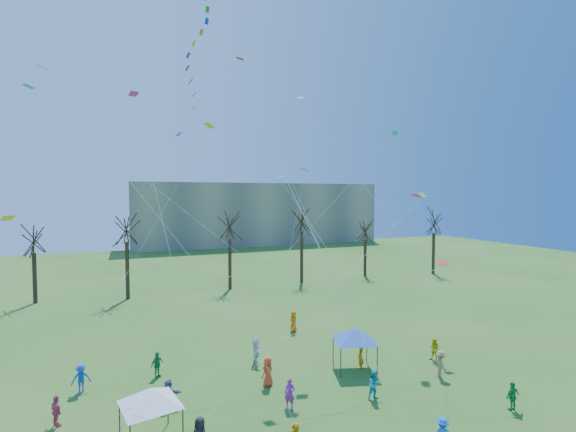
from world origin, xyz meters
name	(u,v)px	position (x,y,z in m)	size (l,w,h in m)	color
distant_building	(257,214)	(22.00, 82.00, 7.50)	(60.00, 14.00, 15.00)	gray
bare_tree_row	(231,234)	(4.08, 35.89, 7.13)	(71.91, 8.43, 11.11)	black
big_box_kite	(200,67)	(-4.71, 6.07, 18.48)	(4.54, 5.89, 23.90)	red
canopy_tent_white	(150,396)	(-7.36, 5.63, 2.34)	(3.61, 3.61, 2.76)	#3F3F44
canopy_tent_blue	(355,335)	(6.23, 9.21, 2.43)	(3.66, 3.66, 2.87)	#3F3F44
festival_crowd	(261,389)	(-1.23, 7.22, 0.86)	(25.14, 19.04, 1.86)	red
small_kites_aloft	(269,174)	(0.76, 11.50, 13.52)	(30.04, 16.38, 30.86)	yellow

